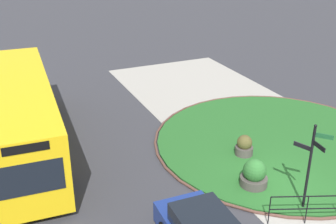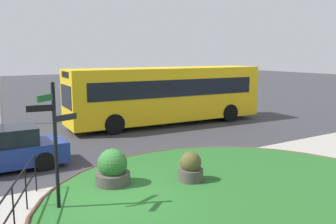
% 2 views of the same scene
% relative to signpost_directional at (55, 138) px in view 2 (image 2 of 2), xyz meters
% --- Properties ---
extents(ground, '(120.00, 120.00, 0.00)m').
position_rel_signpost_directional_xyz_m(ground, '(1.22, 0.03, -1.85)').
color(ground, '#333338').
extents(grass_island, '(10.66, 10.66, 0.10)m').
position_rel_signpost_directional_xyz_m(grass_island, '(4.30, -2.20, -1.80)').
color(grass_island, '#235B23').
rests_on(grass_island, ground).
extents(grass_kerb_ring, '(10.97, 10.97, 0.11)m').
position_rel_signpost_directional_xyz_m(grass_kerb_ring, '(4.30, -2.20, -1.80)').
color(grass_kerb_ring, brown).
rests_on(grass_kerb_ring, ground).
extents(signpost_directional, '(1.21, 0.63, 3.19)m').
position_rel_signpost_directional_xyz_m(signpost_directional, '(0.00, 0.00, 0.00)').
color(signpost_directional, black).
rests_on(signpost_directional, ground).
extents(railing_grass_edge, '(1.41, 3.37, 1.07)m').
position_rel_signpost_directional_xyz_m(railing_grass_edge, '(-0.86, -0.08, -1.17)').
color(railing_grass_edge, black).
rests_on(railing_grass_edge, ground).
extents(bus_yellow, '(10.96, 3.11, 3.08)m').
position_rel_signpost_directional_xyz_m(bus_yellow, '(8.12, 8.06, -0.19)').
color(bus_yellow, yellow).
rests_on(bus_yellow, ground).
extents(planter_near_signpost, '(1.01, 1.01, 1.14)m').
position_rel_signpost_directional_xyz_m(planter_near_signpost, '(1.79, 0.80, -1.35)').
color(planter_near_signpost, '#47423D').
rests_on(planter_near_signpost, ground).
extents(planter_kerbside, '(0.75, 0.75, 0.97)m').
position_rel_signpost_directional_xyz_m(planter_kerbside, '(3.87, -0.16, -1.41)').
color(planter_kerbside, '#47423D').
rests_on(planter_kerbside, ground).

